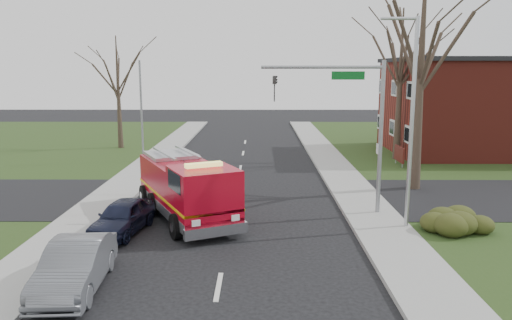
{
  "coord_description": "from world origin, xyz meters",
  "views": [
    {
      "loc": [
        1.2,
        -19.98,
        6.43
      ],
      "look_at": [
        1.07,
        4.2,
        2.0
      ],
      "focal_mm": 35.0,
      "sensor_mm": 36.0,
      "label": 1
    }
  ],
  "objects_px": {
    "parked_car_gray": "(75,266)",
    "traffic_signal_mast": "(352,110)",
    "parked_car_maroon": "(122,217)",
    "fire_engine": "(187,190)"
  },
  "relations": [
    {
      "from": "traffic_signal_mast",
      "to": "parked_car_maroon",
      "type": "distance_m",
      "value": 10.54
    },
    {
      "from": "fire_engine",
      "to": "parked_car_maroon",
      "type": "height_order",
      "value": "fire_engine"
    },
    {
      "from": "traffic_signal_mast",
      "to": "fire_engine",
      "type": "xyz_separation_m",
      "value": [
        -7.1,
        -0.63,
        -3.41
      ]
    },
    {
      "from": "parked_car_maroon",
      "to": "parked_car_gray",
      "type": "xyz_separation_m",
      "value": [
        0.0,
        -5.16,
        0.06
      ]
    },
    {
      "from": "traffic_signal_mast",
      "to": "parked_car_maroon",
      "type": "relative_size",
      "value": 1.75
    },
    {
      "from": "fire_engine",
      "to": "parked_car_maroon",
      "type": "relative_size",
      "value": 1.93
    },
    {
      "from": "traffic_signal_mast",
      "to": "fire_engine",
      "type": "bearing_deg",
      "value": -174.91
    },
    {
      "from": "traffic_signal_mast",
      "to": "parked_car_gray",
      "type": "height_order",
      "value": "traffic_signal_mast"
    },
    {
      "from": "parked_car_gray",
      "to": "traffic_signal_mast",
      "type": "bearing_deg",
      "value": 35.66
    },
    {
      "from": "fire_engine",
      "to": "parked_car_maroon",
      "type": "distance_m",
      "value": 3.04
    }
  ]
}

